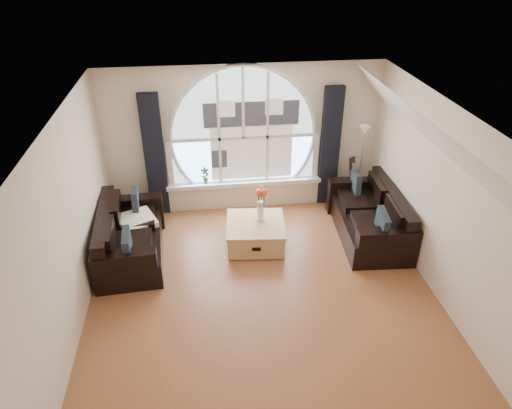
% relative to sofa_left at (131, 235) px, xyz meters
% --- Properties ---
extents(ground, '(5.00, 5.50, 0.01)m').
position_rel_sofa_left_xyz_m(ground, '(1.98, -1.29, -0.40)').
color(ground, brown).
rests_on(ground, ground).
extents(ceiling, '(5.00, 5.50, 0.01)m').
position_rel_sofa_left_xyz_m(ceiling, '(1.98, -1.29, 2.30)').
color(ceiling, silver).
rests_on(ceiling, ground).
extents(wall_back, '(5.00, 0.01, 2.70)m').
position_rel_sofa_left_xyz_m(wall_back, '(1.98, 1.46, 0.95)').
color(wall_back, beige).
rests_on(wall_back, ground).
extents(wall_front, '(5.00, 0.01, 2.70)m').
position_rel_sofa_left_xyz_m(wall_front, '(1.98, -4.04, 0.95)').
color(wall_front, beige).
rests_on(wall_front, ground).
extents(wall_left, '(0.01, 5.50, 2.70)m').
position_rel_sofa_left_xyz_m(wall_left, '(-0.52, -1.29, 0.95)').
color(wall_left, beige).
rests_on(wall_left, ground).
extents(wall_right, '(0.01, 5.50, 2.70)m').
position_rel_sofa_left_xyz_m(wall_right, '(4.48, -1.29, 0.95)').
color(wall_right, beige).
rests_on(wall_right, ground).
extents(attic_slope, '(0.92, 5.50, 0.72)m').
position_rel_sofa_left_xyz_m(attic_slope, '(4.18, -1.29, 1.95)').
color(attic_slope, silver).
rests_on(attic_slope, ground).
extents(arched_window, '(2.60, 0.06, 2.15)m').
position_rel_sofa_left_xyz_m(arched_window, '(1.98, 1.43, 1.23)').
color(arched_window, silver).
rests_on(arched_window, wall_back).
extents(window_sill, '(2.90, 0.22, 0.08)m').
position_rel_sofa_left_xyz_m(window_sill, '(1.98, 1.36, 0.11)').
color(window_sill, white).
rests_on(window_sill, wall_back).
extents(window_frame, '(2.76, 0.08, 2.15)m').
position_rel_sofa_left_xyz_m(window_frame, '(1.98, 1.40, 1.23)').
color(window_frame, white).
rests_on(window_frame, wall_back).
extents(neighbor_house, '(1.70, 0.02, 1.50)m').
position_rel_sofa_left_xyz_m(neighbor_house, '(2.13, 1.42, 1.10)').
color(neighbor_house, silver).
rests_on(neighbor_house, wall_back).
extents(curtain_left, '(0.35, 0.12, 2.30)m').
position_rel_sofa_left_xyz_m(curtain_left, '(0.38, 1.34, 0.75)').
color(curtain_left, black).
rests_on(curtain_left, ground).
extents(curtain_right, '(0.35, 0.12, 2.30)m').
position_rel_sofa_left_xyz_m(curtain_right, '(3.58, 1.34, 0.75)').
color(curtain_right, black).
rests_on(curtain_right, ground).
extents(sofa_left, '(1.05, 1.93, 0.83)m').
position_rel_sofa_left_xyz_m(sofa_left, '(0.00, 0.00, 0.00)').
color(sofa_left, black).
rests_on(sofa_left, ground).
extents(sofa_right, '(1.09, 1.99, 0.86)m').
position_rel_sofa_left_xyz_m(sofa_right, '(3.98, 0.08, 0.00)').
color(sofa_right, black).
rests_on(sofa_right, ground).
extents(coffee_chest, '(1.04, 1.04, 0.47)m').
position_rel_sofa_left_xyz_m(coffee_chest, '(2.03, 0.06, -0.17)').
color(coffee_chest, tan).
rests_on(coffee_chest, ground).
extents(throw_blanket, '(0.73, 0.73, 0.10)m').
position_rel_sofa_left_xyz_m(throw_blanket, '(0.09, 0.26, 0.10)').
color(throw_blanket, silver).
rests_on(throw_blanket, sofa_left).
extents(vase_flowers, '(0.24, 0.24, 0.70)m').
position_rel_sofa_left_xyz_m(vase_flowers, '(2.12, 0.15, 0.42)').
color(vase_flowers, white).
rests_on(vase_flowers, coffee_chest).
extents(floor_lamp, '(0.24, 0.24, 1.60)m').
position_rel_sofa_left_xyz_m(floor_lamp, '(4.15, 1.19, 0.40)').
color(floor_lamp, '#B2B2B2').
rests_on(floor_lamp, ground).
extents(guitar, '(0.42, 0.36, 1.06)m').
position_rel_sofa_left_xyz_m(guitar, '(3.96, 1.19, 0.13)').
color(guitar, '#95552D').
rests_on(guitar, ground).
extents(potted_plant, '(0.19, 0.16, 0.31)m').
position_rel_sofa_left_xyz_m(potted_plant, '(1.25, 1.36, 0.31)').
color(potted_plant, '#1E6023').
rests_on(potted_plant, window_sill).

